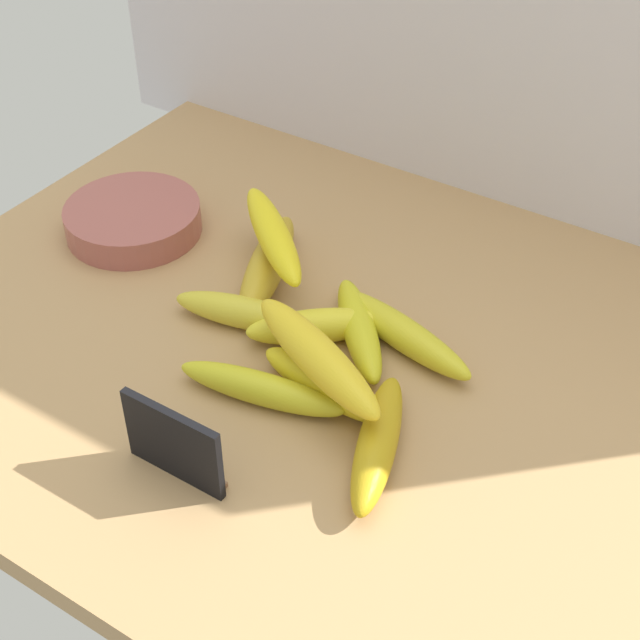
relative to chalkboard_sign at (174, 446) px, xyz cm
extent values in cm
cube|color=tan|center=(7.08, 22.41, -5.36)|extent=(110.00, 76.00, 3.00)
cube|color=black|center=(0.00, -0.07, 0.34)|extent=(11.00, 0.80, 8.40)
cube|color=#8B6043|center=(0.00, 0.73, -3.56)|extent=(9.90, 1.20, 0.60)
cylinder|color=#A3564E|center=(-30.61, 28.49, -2.00)|extent=(17.24, 17.24, 3.72)
ellipsoid|color=yellow|center=(0.45, 23.33, -1.90)|extent=(14.19, 13.01, 3.91)
ellipsoid|color=gold|center=(-10.37, 29.53, -1.70)|extent=(11.05, 20.16, 4.31)
ellipsoid|color=yellow|center=(6.55, 16.20, -1.91)|extent=(16.93, 5.72, 3.89)
ellipsoid|color=gold|center=(-7.51, 21.11, -2.01)|extent=(17.29, 7.65, 3.69)
ellipsoid|color=gold|center=(4.64, 25.64, -2.04)|extent=(14.32, 15.36, 3.63)
ellipsoid|color=gold|center=(8.84, 27.63, -2.00)|extent=(20.03, 8.62, 3.71)
ellipsoid|color=#B89416|center=(14.81, 12.13, -1.93)|extent=(9.79, 18.39, 3.85)
ellipsoid|color=gold|center=(0.97, 12.29, -2.12)|extent=(18.58, 6.96, 3.47)
ellipsoid|color=yellow|center=(5.67, 15.59, 2.15)|extent=(20.63, 12.22, 4.23)
ellipsoid|color=yellow|center=(-9.99, 30.31, 2.32)|extent=(17.90, 15.91, 3.74)
camera|label=1|loc=(43.15, -42.00, 64.41)|focal=52.42mm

